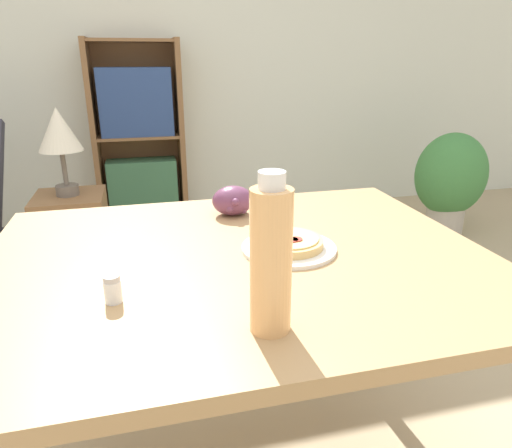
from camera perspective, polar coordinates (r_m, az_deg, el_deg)
name	(u,v)px	position (r m, az deg, el deg)	size (l,w,h in m)	color
wall_back	(164,41)	(3.56, -11.37, 21.56)	(8.00, 0.05, 2.60)	silver
dining_table	(241,289)	(1.15, -1.89, -8.09)	(1.21, 0.94, 0.74)	tan
pizza_on_plate	(289,245)	(1.13, 4.12, -2.60)	(0.23, 0.23, 0.04)	white
grape_bunch	(233,201)	(1.37, -2.91, 2.90)	(0.12, 0.11, 0.09)	#6B3856
drink_bottle	(271,259)	(0.76, 1.87, -4.45)	(0.07, 0.07, 0.28)	#EFB270
salt_shaker	(113,289)	(0.93, -17.48, -7.78)	(0.03, 0.03, 0.06)	white
bookshelf	(140,144)	(3.43, -14.35, 9.72)	(0.63, 0.29, 1.31)	brown
side_table	(75,244)	(2.57, -21.64, -2.35)	(0.34, 0.34, 0.54)	brown
table_lamp	(59,134)	(2.43, -23.39, 10.32)	(0.21, 0.21, 0.43)	#665B51
potted_plant_floor	(450,180)	(3.42, 23.11, 5.12)	(0.49, 0.42, 0.72)	#BCB2A3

